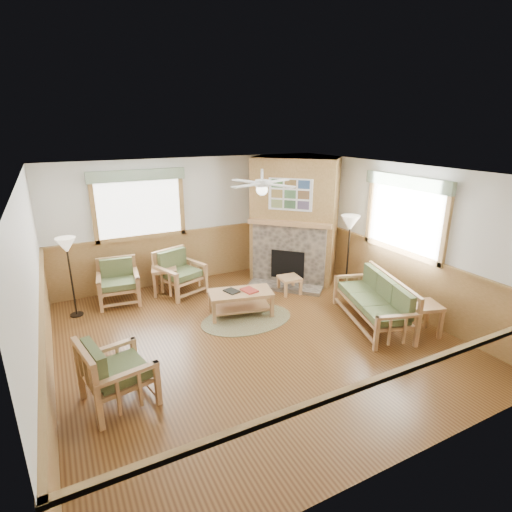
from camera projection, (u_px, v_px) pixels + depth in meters
name	position (u px, v px, depth m)	size (l,w,h in m)	color
floor	(254.00, 337.00, 6.62)	(6.00, 6.00, 0.01)	brown
ceiling	(254.00, 172.00, 5.77)	(6.00, 6.00, 0.01)	white
wall_back	(192.00, 221.00, 8.72)	(6.00, 0.02, 2.70)	silver
wall_front	(401.00, 354.00, 3.66)	(6.00, 0.02, 2.70)	silver
wall_left	(36.00, 296.00, 4.89)	(0.02, 6.00, 2.70)	silver
wall_right	(396.00, 236.00, 7.49)	(0.02, 6.00, 2.70)	silver
wainscot	(254.00, 307.00, 6.44)	(6.00, 6.00, 1.10)	olive
fireplace	(294.00, 220.00, 8.81)	(2.20, 2.20, 2.70)	olive
window_back	(136.00, 168.00, 7.84)	(1.90, 0.16, 1.50)	white
window_right	(410.00, 174.00, 6.94)	(0.16, 1.90, 1.50)	white
ceiling_fan	(262.00, 172.00, 6.16)	(1.24, 1.24, 0.36)	white
sofa	(373.00, 301.00, 6.96)	(0.75, 1.82, 0.84)	#AC7E50
armchair_back_left	(118.00, 282.00, 7.77)	(0.76, 0.76, 0.85)	#AC7E50
armchair_back_right	(180.00, 273.00, 8.20)	(0.80, 0.80, 0.90)	#AC7E50
armchair_left	(117.00, 371.00, 4.96)	(0.78, 0.78, 0.88)	#AC7E50
coffee_table	(241.00, 303.00, 7.34)	(1.14, 0.57, 0.46)	#AC7E50
end_table_chairs	(165.00, 280.00, 8.27)	(0.50, 0.48, 0.56)	#AC7E50
end_table_sofa	(422.00, 319.00, 6.64)	(0.49, 0.47, 0.55)	#AC7E50
footstool	(289.00, 285.00, 8.28)	(0.41, 0.41, 0.36)	#AC7E50
braided_rug	(247.00, 319.00, 7.21)	(1.70, 1.70, 0.01)	brown
floor_lamp_left	(71.00, 277.00, 7.14)	(0.34, 0.34, 1.50)	black
floor_lamp_right	(348.00, 255.00, 8.12)	(0.38, 0.38, 1.65)	black
book_red	(249.00, 290.00, 7.28)	(0.22, 0.30, 0.03)	maroon
book_dark	(232.00, 290.00, 7.25)	(0.20, 0.27, 0.03)	black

